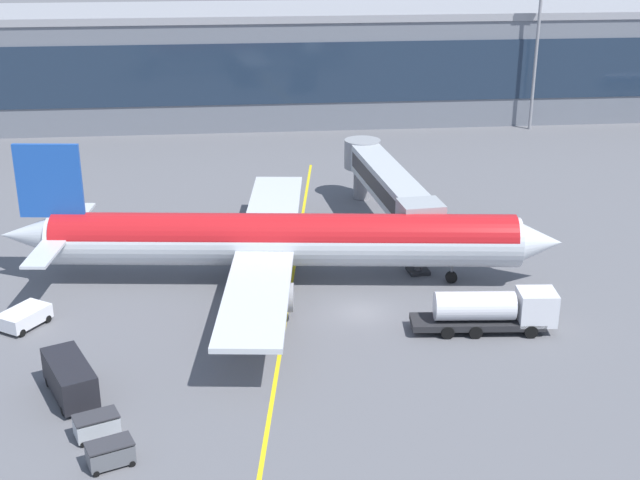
% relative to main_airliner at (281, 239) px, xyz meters
% --- Properties ---
extents(ground_plane, '(700.00, 700.00, 0.00)m').
position_rel_main_airliner_xyz_m(ground_plane, '(5.97, -6.55, -3.89)').
color(ground_plane, slate).
extents(apron_lead_in_line, '(11.10, 79.31, 0.01)m').
position_rel_main_airliner_xyz_m(apron_lead_in_line, '(0.26, -4.55, -3.88)').
color(apron_lead_in_line, yellow).
rests_on(apron_lead_in_line, ground_plane).
extents(terminal_building, '(221.68, 20.70, 16.02)m').
position_rel_main_airliner_xyz_m(terminal_building, '(0.79, 62.20, 4.14)').
color(terminal_building, slate).
rests_on(terminal_building, ground_plane).
extents(main_airliner, '(47.45, 37.75, 12.08)m').
position_rel_main_airliner_xyz_m(main_airliner, '(0.00, 0.00, 0.00)').
color(main_airliner, silver).
rests_on(main_airliner, ground_plane).
extents(jet_bridge, '(5.90, 24.60, 6.57)m').
position_rel_main_airliner_xyz_m(jet_bridge, '(11.02, 11.91, 1.01)').
color(jet_bridge, '#B2B7BC').
rests_on(jet_bridge, ground_plane).
extents(fuel_tanker, '(10.97, 3.35, 3.25)m').
position_rel_main_airliner_xyz_m(fuel_tanker, '(15.37, -10.73, -2.14)').
color(fuel_tanker, '#232326').
rests_on(fuel_tanker, ground_plane).
extents(lavatory_truck, '(4.47, 6.23, 2.50)m').
position_rel_main_airliner_xyz_m(lavatory_truck, '(-14.87, -17.00, -2.47)').
color(lavatory_truck, black).
rests_on(lavatory_truck, ground_plane).
extents(pushback_tug, '(4.02, 4.44, 1.40)m').
position_rel_main_airliner_xyz_m(pushback_tug, '(-20.02, -6.42, -3.04)').
color(pushback_tug, white).
rests_on(pushback_tug, ground_plane).
extents(baggage_cart_0, '(3.03, 2.41, 1.48)m').
position_rel_main_airliner_xyz_m(baggage_cart_0, '(-11.29, -24.98, -3.11)').
color(baggage_cart_0, '#595B60').
rests_on(baggage_cart_0, ground_plane).
extents(baggage_cart_1, '(3.03, 2.41, 1.48)m').
position_rel_main_airliner_xyz_m(baggage_cart_1, '(-12.47, -22.00, -3.11)').
color(baggage_cart_1, '#B2B7BC').
rests_on(baggage_cart_1, ground_plane).
extents(apron_light_mast_1, '(2.80, 0.50, 19.62)m').
position_rel_main_airliner_xyz_m(apron_light_mast_1, '(38.57, 50.24, 7.83)').
color(apron_light_mast_1, gray).
rests_on(apron_light_mast_1, ground_plane).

